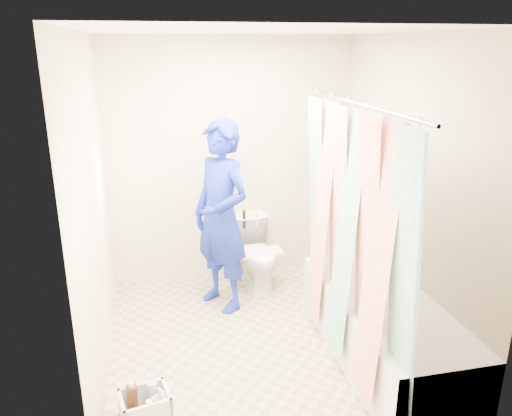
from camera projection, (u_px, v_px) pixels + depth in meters
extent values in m
plane|color=tan|center=(261.00, 340.00, 4.09)|extent=(2.60, 2.60, 0.00)
cube|color=white|center=(262.00, 30.00, 3.34)|extent=(2.40, 2.60, 0.02)
cube|color=#B5AD8B|center=(232.00, 163.00, 4.92)|extent=(2.40, 0.02, 2.40)
cube|color=#B5AD8B|center=(321.00, 277.00, 2.51)|extent=(2.40, 0.02, 2.40)
cube|color=#B5AD8B|center=(94.00, 212.00, 3.47)|extent=(0.02, 2.60, 2.40)
cube|color=#B5AD8B|center=(409.00, 191.00, 3.96)|extent=(0.02, 2.60, 2.40)
cube|color=silver|center=(383.00, 329.00, 3.79)|extent=(0.70, 1.75, 0.50)
cube|color=white|center=(385.00, 305.00, 3.73)|extent=(0.58, 1.63, 0.06)
cylinder|color=silver|center=(356.00, 104.00, 3.19)|extent=(0.02, 1.90, 0.02)
cube|color=white|center=(348.00, 239.00, 3.48)|extent=(0.06, 1.75, 1.80)
imported|color=white|center=(257.00, 254.00, 4.93)|extent=(0.44, 0.70, 0.68)
cube|color=white|center=(260.00, 252.00, 4.81)|extent=(0.43, 0.22, 0.03)
cylinder|color=black|center=(244.00, 219.00, 4.97)|extent=(0.03, 0.03, 0.20)
cylinder|color=gold|center=(244.00, 208.00, 4.94)|extent=(0.05, 0.05, 0.03)
cylinder|color=silver|center=(256.00, 219.00, 5.02)|extent=(0.03, 0.03, 0.16)
imported|color=#0F179A|center=(221.00, 217.00, 4.40)|extent=(0.68, 0.75, 1.72)
cube|color=silver|center=(146.00, 416.00, 3.24)|extent=(0.35, 0.30, 0.03)
cube|color=silver|center=(123.00, 412.00, 3.16)|extent=(0.07, 0.25, 0.18)
cube|color=silver|center=(167.00, 400.00, 3.27)|extent=(0.07, 0.25, 0.18)
cube|color=silver|center=(142.00, 395.00, 3.31)|extent=(0.31, 0.08, 0.18)
cylinder|color=#3F1E0C|center=(132.00, 400.00, 3.21)|extent=(0.07, 0.07, 0.20)
cylinder|color=white|center=(153.00, 395.00, 3.28)|extent=(0.07, 0.07, 0.18)
cylinder|color=#F7EBC1|center=(150.00, 409.00, 3.18)|extent=(0.05, 0.05, 0.13)
cylinder|color=gold|center=(136.00, 414.00, 3.13)|extent=(0.06, 0.06, 0.01)
imported|color=silver|center=(161.00, 401.00, 3.21)|extent=(0.12, 0.12, 0.20)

